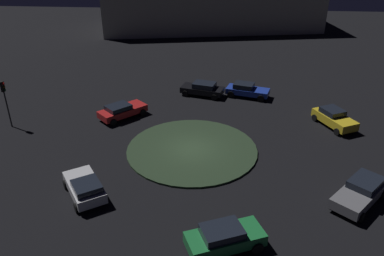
{
  "coord_description": "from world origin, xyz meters",
  "views": [
    {
      "loc": [
        -2.14,
        26.2,
        15.6
      ],
      "look_at": [
        0.0,
        0.0,
        1.97
      ],
      "focal_mm": 36.26,
      "sensor_mm": 36.0,
      "label": 1
    }
  ],
  "objects_px": {
    "car_silver": "(85,187)",
    "car_green": "(224,237)",
    "traffic_light_east": "(5,95)",
    "store_building": "(211,1)",
    "car_black": "(203,89)",
    "car_grey": "(360,192)",
    "car_blue": "(247,90)",
    "car_yellow": "(334,118)",
    "car_red": "(122,110)"
  },
  "relations": [
    {
      "from": "car_silver",
      "to": "car_green",
      "type": "relative_size",
      "value": 0.93
    },
    {
      "from": "car_grey",
      "to": "car_red",
      "type": "distance_m",
      "value": 21.09
    },
    {
      "from": "car_yellow",
      "to": "car_blue",
      "type": "xyz_separation_m",
      "value": [
        7.34,
        -6.05,
        -0.02
      ]
    },
    {
      "from": "car_yellow",
      "to": "store_building",
      "type": "bearing_deg",
      "value": 171.22
    },
    {
      "from": "car_green",
      "to": "store_building",
      "type": "xyz_separation_m",
      "value": [
        2.91,
        -53.76,
        3.48
      ]
    },
    {
      "from": "car_yellow",
      "to": "car_black",
      "type": "relative_size",
      "value": 0.96
    },
    {
      "from": "car_silver",
      "to": "car_blue",
      "type": "xyz_separation_m",
      "value": [
        -11.15,
        -17.75,
        0.02
      ]
    },
    {
      "from": "traffic_light_east",
      "to": "car_black",
      "type": "bearing_deg",
      "value": 37.32
    },
    {
      "from": "car_silver",
      "to": "car_black",
      "type": "xyz_separation_m",
      "value": [
        -6.62,
        -17.74,
        0.01
      ]
    },
    {
      "from": "car_green",
      "to": "car_blue",
      "type": "relative_size",
      "value": 0.99
    },
    {
      "from": "car_grey",
      "to": "store_building",
      "type": "xyz_separation_m",
      "value": [
        11.46,
        -48.97,
        3.5
      ]
    },
    {
      "from": "car_black",
      "to": "car_blue",
      "type": "distance_m",
      "value": 4.53
    },
    {
      "from": "car_grey",
      "to": "car_black",
      "type": "height_order",
      "value": "car_grey"
    },
    {
      "from": "car_red",
      "to": "car_yellow",
      "type": "bearing_deg",
      "value": -46.39
    },
    {
      "from": "traffic_light_east",
      "to": "car_yellow",
      "type": "bearing_deg",
      "value": 14.81
    },
    {
      "from": "car_silver",
      "to": "car_black",
      "type": "height_order",
      "value": "same"
    },
    {
      "from": "car_blue",
      "to": "car_yellow",
      "type": "bearing_deg",
      "value": -23.92
    },
    {
      "from": "car_blue",
      "to": "store_building",
      "type": "relative_size",
      "value": 0.12
    },
    {
      "from": "car_yellow",
      "to": "car_red",
      "type": "distance_m",
      "value": 18.97
    },
    {
      "from": "car_silver",
      "to": "car_green",
      "type": "height_order",
      "value": "car_green"
    },
    {
      "from": "car_red",
      "to": "traffic_light_east",
      "type": "distance_m",
      "value": 9.87
    },
    {
      "from": "car_black",
      "to": "store_building",
      "type": "bearing_deg",
      "value": 105.33
    },
    {
      "from": "car_silver",
      "to": "car_blue",
      "type": "relative_size",
      "value": 0.92
    },
    {
      "from": "car_black",
      "to": "car_silver",
      "type": "bearing_deg",
      "value": -96.07
    },
    {
      "from": "car_grey",
      "to": "traffic_light_east",
      "type": "distance_m",
      "value": 28.61
    },
    {
      "from": "car_yellow",
      "to": "car_green",
      "type": "relative_size",
      "value": 0.97
    },
    {
      "from": "car_yellow",
      "to": "car_black",
      "type": "bearing_deg",
      "value": -143.73
    },
    {
      "from": "traffic_light_east",
      "to": "store_building",
      "type": "distance_m",
      "value": 43.63
    },
    {
      "from": "car_green",
      "to": "car_red",
      "type": "height_order",
      "value": "car_green"
    },
    {
      "from": "car_grey",
      "to": "traffic_light_east",
      "type": "xyz_separation_m",
      "value": [
        27.27,
        -8.33,
        2.23
      ]
    },
    {
      "from": "car_red",
      "to": "store_building",
      "type": "bearing_deg",
      "value": 34.2
    },
    {
      "from": "car_silver",
      "to": "car_grey",
      "type": "xyz_separation_m",
      "value": [
        -17.55,
        -0.88,
        0.03
      ]
    },
    {
      "from": "car_green",
      "to": "car_black",
      "type": "height_order",
      "value": "car_green"
    },
    {
      "from": "car_silver",
      "to": "store_building",
      "type": "relative_size",
      "value": 0.11
    },
    {
      "from": "traffic_light_east",
      "to": "store_building",
      "type": "bearing_deg",
      "value": 78.52
    },
    {
      "from": "car_yellow",
      "to": "store_building",
      "type": "height_order",
      "value": "store_building"
    },
    {
      "from": "car_yellow",
      "to": "car_grey",
      "type": "bearing_deg",
      "value": -31.75
    },
    {
      "from": "car_green",
      "to": "car_red",
      "type": "relative_size",
      "value": 1.04
    },
    {
      "from": "traffic_light_east",
      "to": "car_green",
      "type": "bearing_deg",
      "value": -25.25
    },
    {
      "from": "car_silver",
      "to": "car_black",
      "type": "bearing_deg",
      "value": -54.79
    },
    {
      "from": "car_grey",
      "to": "car_blue",
      "type": "bearing_deg",
      "value": -118.48
    },
    {
      "from": "car_silver",
      "to": "car_green",
      "type": "bearing_deg",
      "value": -147.78
    },
    {
      "from": "car_green",
      "to": "traffic_light_east",
      "type": "height_order",
      "value": "traffic_light_east"
    },
    {
      "from": "car_grey",
      "to": "car_red",
      "type": "height_order",
      "value": "car_grey"
    },
    {
      "from": "car_silver",
      "to": "store_building",
      "type": "xyz_separation_m",
      "value": [
        -6.09,
        -49.86,
        3.53
      ]
    },
    {
      "from": "car_grey",
      "to": "car_blue",
      "type": "distance_m",
      "value": 18.04
    },
    {
      "from": "car_red",
      "to": "car_blue",
      "type": "xyz_separation_m",
      "value": [
        -11.63,
        -5.92,
        0.04
      ]
    },
    {
      "from": "car_silver",
      "to": "car_red",
      "type": "height_order",
      "value": "car_silver"
    },
    {
      "from": "car_silver",
      "to": "traffic_light_east",
      "type": "relative_size",
      "value": 1.01
    },
    {
      "from": "car_silver",
      "to": "traffic_light_east",
      "type": "bearing_deg",
      "value": 12.2
    }
  ]
}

